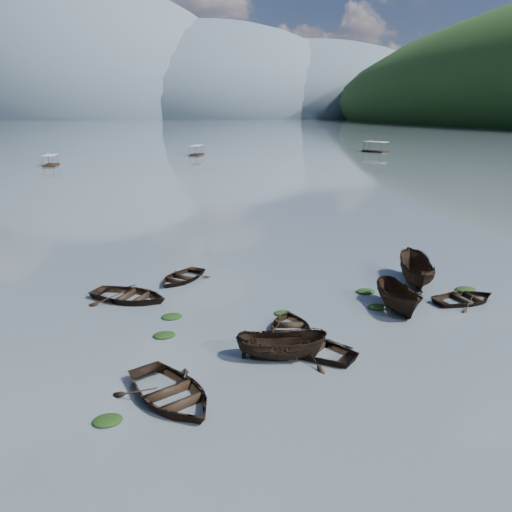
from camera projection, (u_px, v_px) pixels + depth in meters
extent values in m
plane|color=#4F5B63|center=(335.00, 394.00, 18.61)|extent=(2400.00, 2400.00, 0.00)
ellipsoid|color=#475666|center=(93.00, 118.00, 842.41)|extent=(520.00, 520.00, 340.00)
ellipsoid|color=#475666|center=(210.00, 117.00, 889.53)|extent=(520.00, 520.00, 260.00)
ellipsoid|color=#475666|center=(305.00, 117.00, 931.94)|extent=(520.00, 520.00, 220.00)
imported|color=black|center=(171.00, 399.00, 18.26)|extent=(4.87, 5.53, 0.95)
imported|color=black|center=(291.00, 333.00, 23.70)|extent=(3.79, 4.64, 0.84)
imported|color=black|center=(281.00, 359.00, 21.28)|extent=(4.10, 2.41, 1.49)
imported|color=black|center=(310.00, 352.00, 21.88)|extent=(4.91, 5.03, 0.85)
imported|color=black|center=(465.00, 302.00, 27.64)|extent=(4.08, 3.11, 0.79)
imported|color=black|center=(398.00, 310.00, 26.53)|extent=(2.07, 4.39, 1.63)
imported|color=black|center=(130.00, 300.00, 27.88)|extent=(5.59, 5.24, 0.94)
imported|color=black|center=(181.00, 280.00, 31.17)|extent=(4.62, 4.71, 0.80)
imported|color=black|center=(414.00, 283.00, 30.67)|extent=(3.47, 5.20, 1.88)
ellipsoid|color=black|center=(108.00, 422.00, 16.95)|extent=(1.01, 0.83, 0.22)
ellipsoid|color=black|center=(283.00, 314.00, 25.99)|extent=(0.94, 0.75, 0.21)
ellipsoid|color=black|center=(268.00, 347.00, 22.32)|extent=(1.07, 0.86, 0.23)
ellipsoid|color=black|center=(377.00, 308.00, 26.78)|extent=(1.02, 0.86, 0.23)
ellipsoid|color=black|center=(465.00, 290.00, 29.41)|extent=(1.19, 0.94, 0.25)
ellipsoid|color=black|center=(164.00, 336.00, 23.42)|extent=(1.04, 0.84, 0.22)
ellipsoid|color=black|center=(172.00, 317.00, 25.54)|extent=(1.06, 0.88, 0.22)
ellipsoid|color=black|center=(365.00, 292.00, 29.08)|extent=(1.11, 0.89, 0.24)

